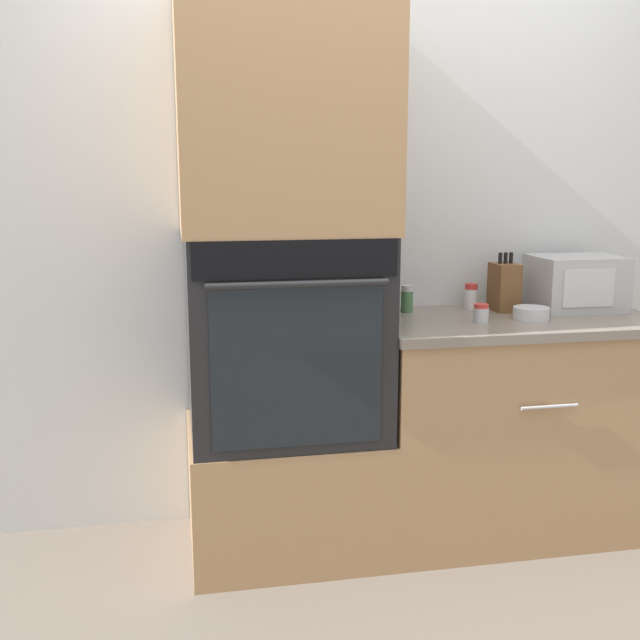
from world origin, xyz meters
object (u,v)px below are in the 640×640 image
at_px(wall_oven, 284,333).
at_px(condiment_jar_near, 471,297).
at_px(condiment_jar_mid, 407,299).
at_px(condiment_jar_far, 393,301).
at_px(condiment_jar_back, 481,313).
at_px(knife_block, 504,287).
at_px(bowl, 531,313).
at_px(microwave, 576,283).

bearing_deg(wall_oven, condiment_jar_near, 14.32).
xyz_separation_m(condiment_jar_mid, condiment_jar_far, (-0.04, 0.07, -0.02)).
height_order(condiment_jar_far, condiment_jar_back, condiment_jar_back).
bearing_deg(knife_block, wall_oven, -171.29).
distance_m(condiment_jar_mid, condiment_jar_far, 0.08).
relative_size(bowl, condiment_jar_mid, 1.26).
bearing_deg(wall_oven, bowl, -3.27).
height_order(microwave, knife_block, knife_block).
relative_size(condiment_jar_near, condiment_jar_far, 1.57).
relative_size(condiment_jar_mid, condiment_jar_far, 1.63).
bearing_deg(microwave, condiment_jar_far, 168.44).
xyz_separation_m(condiment_jar_near, condiment_jar_far, (-0.32, 0.05, -0.02)).
relative_size(wall_oven, bowl, 5.36).
relative_size(bowl, condiment_jar_back, 1.94).
bearing_deg(knife_block, condiment_jar_far, 165.15).
relative_size(bowl, condiment_jar_near, 1.31).
xyz_separation_m(knife_block, bowl, (0.02, -0.20, -0.07)).
distance_m(microwave, condiment_jar_far, 0.75).
distance_m(microwave, bowl, 0.33).
bearing_deg(condiment_jar_near, condiment_jar_far, 171.10).
xyz_separation_m(knife_block, condiment_jar_back, (-0.19, -0.22, -0.06)).
xyz_separation_m(wall_oven, condiment_jar_mid, (0.53, 0.19, 0.08)).
height_order(condiment_jar_near, condiment_jar_mid, condiment_jar_mid).
bearing_deg(wall_oven, condiment_jar_far, 27.57).
bearing_deg(condiment_jar_near, knife_block, -29.48).
height_order(microwave, condiment_jar_near, microwave).
relative_size(microwave, condiment_jar_mid, 3.20).
height_order(knife_block, condiment_jar_near, knife_block).
distance_m(wall_oven, condiment_jar_far, 0.56).
distance_m(bowl, condiment_jar_mid, 0.49).
bearing_deg(microwave, condiment_jar_near, 166.41).
bearing_deg(condiment_jar_back, bowl, 5.00).
relative_size(knife_block, condiment_jar_back, 3.36).
bearing_deg(condiment_jar_back, knife_block, 48.69).
bearing_deg(bowl, condiment_jar_far, 145.83).
distance_m(microwave, condiment_jar_near, 0.43).
bearing_deg(condiment_jar_far, condiment_jar_near, -8.90).
bearing_deg(bowl, microwave, 30.68).
height_order(wall_oven, condiment_jar_far, wall_oven).
bearing_deg(wall_oven, microwave, 5.02).
height_order(bowl, condiment_jar_mid, condiment_jar_mid).
height_order(wall_oven, knife_block, wall_oven).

